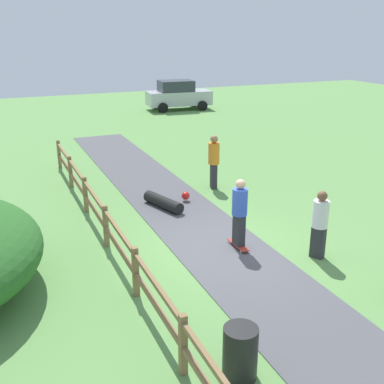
{
  "coord_description": "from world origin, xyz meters",
  "views": [
    {
      "loc": [
        -4.96,
        -9.71,
        5.33
      ],
      "look_at": [
        -0.09,
        1.63,
        1.0
      ],
      "focal_mm": 44.55,
      "sensor_mm": 36.0,
      "label": 1
    }
  ],
  "objects_px": {
    "skater_fallen": "(165,202)",
    "bystander_white": "(320,222)",
    "trash_bin": "(240,353)",
    "skater_riding": "(240,210)",
    "parked_car_silver": "(178,95)",
    "bystander_orange": "(214,159)"
  },
  "relations": [
    {
      "from": "skater_fallen",
      "to": "bystander_white",
      "type": "bearing_deg",
      "value": -63.84
    },
    {
      "from": "skater_fallen",
      "to": "bystander_orange",
      "type": "relative_size",
      "value": 0.86
    },
    {
      "from": "skater_fallen",
      "to": "bystander_orange",
      "type": "height_order",
      "value": "bystander_orange"
    },
    {
      "from": "skater_fallen",
      "to": "parked_car_silver",
      "type": "distance_m",
      "value": 18.21
    },
    {
      "from": "trash_bin",
      "to": "bystander_white",
      "type": "bearing_deg",
      "value": 38.11
    },
    {
      "from": "trash_bin",
      "to": "bystander_white",
      "type": "distance_m",
      "value": 4.78
    },
    {
      "from": "trash_bin",
      "to": "skater_fallen",
      "type": "distance_m",
      "value": 7.65
    },
    {
      "from": "bystander_white",
      "to": "bystander_orange",
      "type": "bearing_deg",
      "value": 90.49
    },
    {
      "from": "skater_riding",
      "to": "parked_car_silver",
      "type": "xyz_separation_m",
      "value": [
        6.39,
        20.14,
        -0.07
      ]
    },
    {
      "from": "bystander_orange",
      "to": "parked_car_silver",
      "type": "bearing_deg",
      "value": 72.55
    },
    {
      "from": "parked_car_silver",
      "to": "skater_riding",
      "type": "bearing_deg",
      "value": -107.6
    },
    {
      "from": "skater_fallen",
      "to": "parked_car_silver",
      "type": "xyz_separation_m",
      "value": [
        7.11,
        16.75,
        0.76
      ]
    },
    {
      "from": "skater_fallen",
      "to": "bystander_white",
      "type": "relative_size",
      "value": 0.94
    },
    {
      "from": "skater_riding",
      "to": "bystander_orange",
      "type": "relative_size",
      "value": 0.97
    },
    {
      "from": "skater_riding",
      "to": "skater_fallen",
      "type": "relative_size",
      "value": 1.13
    },
    {
      "from": "trash_bin",
      "to": "skater_riding",
      "type": "distance_m",
      "value": 4.71
    },
    {
      "from": "bystander_white",
      "to": "skater_riding",
      "type": "bearing_deg",
      "value": 142.31
    },
    {
      "from": "skater_riding",
      "to": "trash_bin",
      "type": "bearing_deg",
      "value": -118.33
    },
    {
      "from": "skater_fallen",
      "to": "parked_car_silver",
      "type": "relative_size",
      "value": 0.37
    },
    {
      "from": "skater_riding",
      "to": "bystander_white",
      "type": "bearing_deg",
      "value": -37.69
    },
    {
      "from": "trash_bin",
      "to": "skater_fallen",
      "type": "bearing_deg",
      "value": 78.71
    },
    {
      "from": "trash_bin",
      "to": "skater_riding",
      "type": "height_order",
      "value": "skater_riding"
    }
  ]
}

